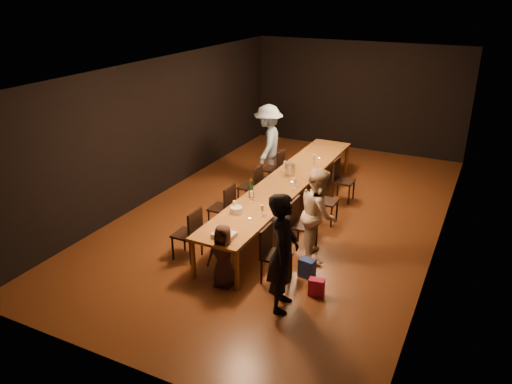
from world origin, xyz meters
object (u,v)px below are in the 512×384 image
at_px(chair_right_2, 326,201).
at_px(ice_bucket, 290,169).
at_px(chair_left_1, 221,207).
at_px(child, 223,256).
at_px(chair_left_0, 187,234).
at_px(birthday_cake, 224,235).
at_px(chair_right_1, 304,225).
at_px(champagne_bottle, 251,188).
at_px(table, 287,182).
at_px(chair_right_3, 344,181).
at_px(woman_tan, 319,213).
at_px(chair_left_2, 250,186).
at_px(man_blue, 268,144).
at_px(chair_left_3, 273,169).
at_px(chair_right_0, 277,256).
at_px(plate_stack, 236,210).
at_px(woman_birthday, 283,253).

height_order(chair_right_2, ice_bucket, ice_bucket).
xyz_separation_m(chair_left_1, child, (1.00, -1.67, 0.06)).
xyz_separation_m(chair_left_0, birthday_cake, (0.92, -0.29, 0.32)).
relative_size(chair_right_1, champagne_bottle, 2.46).
height_order(table, chair_right_3, chair_right_3).
bearing_deg(child, chair_right_3, 75.07).
bearing_deg(woman_tan, chair_left_2, 34.18).
distance_m(chair_right_1, child, 1.81).
xyz_separation_m(chair_right_3, man_blue, (-2.00, 0.36, 0.46)).
height_order(chair_right_1, chair_right_2, same).
distance_m(chair_left_1, champagne_bottle, 0.76).
relative_size(woman_tan, champagne_bottle, 4.31).
distance_m(table, birthday_cake, 2.69).
distance_m(chair_right_3, birthday_cake, 3.98).
bearing_deg(man_blue, champagne_bottle, 4.15).
bearing_deg(chair_left_3, chair_left_1, -180.00).
bearing_deg(chair_right_1, table, -144.69).
bearing_deg(chair_right_0, chair_left_1, -125.22).
relative_size(table, plate_stack, 27.91).
distance_m(chair_right_1, chair_left_0, 2.08).
bearing_deg(ice_bucket, woman_birthday, -68.92).
xyz_separation_m(woman_tan, ice_bucket, (-1.23, 1.69, 0.05)).
xyz_separation_m(chair_right_0, champagne_bottle, (-1.11, 1.30, 0.47)).
bearing_deg(man_blue, child, 1.96).
distance_m(chair_left_3, birthday_cake, 4.01).
height_order(chair_right_3, child, child).
relative_size(chair_right_2, birthday_cake, 2.63).
relative_size(chair_right_1, plate_stack, 4.33).
bearing_deg(child, ice_bucket, 88.96).
relative_size(chair_left_2, man_blue, 0.50).
distance_m(woman_tan, plate_stack, 1.42).
height_order(chair_left_3, woman_birthday, woman_birthday).
distance_m(chair_left_0, man_blue, 4.00).
height_order(chair_right_2, champagne_bottle, champagne_bottle).
bearing_deg(man_blue, chair_left_3, 25.31).
bearing_deg(chair_right_0, chair_right_3, 180.00).
relative_size(chair_left_2, child, 0.88).
bearing_deg(table, birthday_cake, -88.53).
relative_size(chair_left_1, chair_left_2, 1.00).
distance_m(chair_left_0, chair_left_3, 3.60).
bearing_deg(woman_tan, plate_stack, 88.53).
relative_size(chair_left_0, child, 0.88).
bearing_deg(plate_stack, ice_bucket, 87.52).
xyz_separation_m(table, chair_left_1, (-0.85, -1.20, -0.24)).
bearing_deg(chair_right_2, ice_bucket, -110.67).
bearing_deg(chair_left_0, chair_left_2, 0.00).
distance_m(chair_right_2, child, 2.96).
bearing_deg(plate_stack, birthday_cake, -73.97).
distance_m(chair_left_2, champagne_bottle, 1.33).
distance_m(chair_right_0, woman_tan, 1.16).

